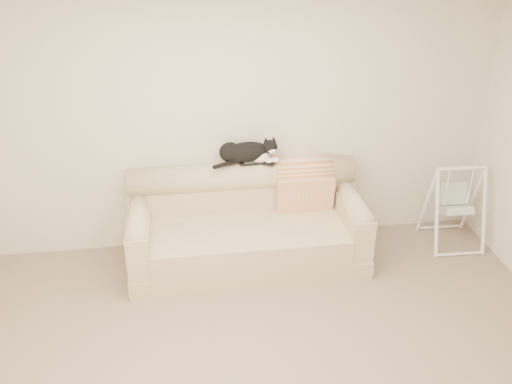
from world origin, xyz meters
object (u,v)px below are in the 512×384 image
at_px(sofa, 246,227).
at_px(remote_b, 265,163).
at_px(baby_swing, 455,205).
at_px(remote_a, 249,163).
at_px(tuxedo_cat, 246,152).

relative_size(sofa, remote_b, 12.84).
xyz_separation_m(remote_b, baby_swing, (1.87, -0.21, -0.48)).
xyz_separation_m(sofa, remote_b, (0.21, 0.21, 0.56)).
bearing_deg(remote_b, baby_swing, -6.50).
bearing_deg(remote_a, tuxedo_cat, 133.37).
bearing_deg(sofa, tuxedo_cat, 81.12).
distance_m(remote_a, baby_swing, 2.10).
relative_size(remote_b, baby_swing, 0.20).
distance_m(remote_b, baby_swing, 1.95).
height_order(sofa, tuxedo_cat, tuxedo_cat).
height_order(sofa, remote_a, remote_a).
bearing_deg(remote_a, baby_swing, -6.38).
distance_m(sofa, remote_b, 0.63).
relative_size(sofa, baby_swing, 2.59).
bearing_deg(sofa, baby_swing, -0.22).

